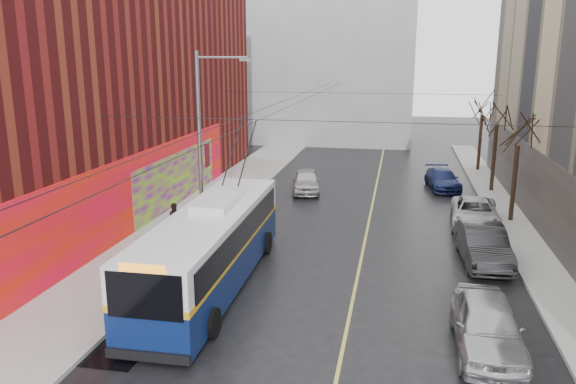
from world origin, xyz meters
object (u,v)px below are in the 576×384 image
object	(u,v)px
streetlight_pole	(203,142)
parked_car_a	(487,325)
following_car	(306,181)
parked_car_b	(483,245)
tree_near	(519,131)
trolleybus	(211,246)
pedestrian_b	(175,219)
tree_far	(483,105)
pedestrian_a	(167,243)
parked_car_d	(443,179)
tree_mid	(498,112)
parked_car_c	(475,213)

from	to	relation	value
streetlight_pole	parked_car_a	xyz separation A→B (m)	(11.94, -8.37, -4.02)
following_car	parked_car_b	bearing A→B (deg)	-59.32
streetlight_pole	tree_near	size ratio (longest dim) A/B	1.41
tree_near	following_car	world-z (taller)	tree_near
trolleybus	pedestrian_b	size ratio (longest dim) A/B	7.62
tree_near	pedestrian_b	distance (m)	18.20
tree_far	parked_car_a	bearing A→B (deg)	-96.44
trolleybus	pedestrian_b	xyz separation A→B (m)	(-3.68, 5.28, -0.66)
pedestrian_a	pedestrian_b	size ratio (longest dim) A/B	1.05
trolleybus	parked_car_b	distance (m)	11.70
trolleybus	pedestrian_b	bearing A→B (deg)	123.98
tree_far	trolleybus	world-z (taller)	tree_far
parked_car_d	tree_mid	bearing A→B (deg)	-14.71
streetlight_pole	tree_far	world-z (taller)	streetlight_pole
streetlight_pole	tree_mid	xyz separation A→B (m)	(15.14, 13.00, 0.41)
tree_far	parked_car_c	distance (m)	15.83
parked_car_b	trolleybus	bearing A→B (deg)	-159.98
trolleybus	parked_car_c	xyz separation A→B (m)	(11.03, 10.22, -0.90)
pedestrian_b	parked_car_a	bearing A→B (deg)	-88.05
tree_far	pedestrian_b	xyz separation A→B (m)	(-16.71, -20.00, -4.18)
tree_far	parked_car_c	world-z (taller)	tree_far
tree_far	following_car	distance (m)	15.78
tree_near	parked_car_d	size ratio (longest dim) A/B	1.41
streetlight_pole	pedestrian_b	bearing A→B (deg)	-179.99
trolleybus	pedestrian_a	size ratio (longest dim) A/B	7.23
parked_car_a	parked_car_c	world-z (taller)	parked_car_a
tree_mid	tree_far	world-z (taller)	tree_mid
streetlight_pole	parked_car_b	distance (m)	13.45
trolleybus	pedestrian_b	distance (m)	6.47
tree_near	following_car	xyz separation A→B (m)	(-11.99, 4.73, -4.23)
following_car	pedestrian_b	size ratio (longest dim) A/B	2.70
tree_mid	tree_far	bearing A→B (deg)	90.00
following_car	tree_near	bearing A→B (deg)	-31.23
parked_car_c	parked_car_d	xyz separation A→B (m)	(-1.10, 8.41, -0.05)
tree_mid	following_car	bearing A→B (deg)	-169.29
following_car	pedestrian_a	world-z (taller)	pedestrian_a
tree_mid	parked_car_d	xyz separation A→B (m)	(-3.10, 0.35, -4.59)
parked_car_d	following_car	bearing A→B (deg)	-171.94
trolleybus	tree_mid	bearing A→B (deg)	53.63
pedestrian_a	tree_mid	bearing A→B (deg)	-40.03
streetlight_pole	parked_car_d	world-z (taller)	streetlight_pole
streetlight_pole	pedestrian_b	world-z (taller)	streetlight_pole
tree_far	pedestrian_a	size ratio (longest dim) A/B	3.85
tree_far	pedestrian_b	size ratio (longest dim) A/B	4.06
tree_near	parked_car_b	bearing A→B (deg)	-109.24
parked_car_b	parked_car_c	bearing A→B (deg)	83.35
parked_car_b	tree_mid	bearing A→B (deg)	76.97
parked_car_d	pedestrian_b	xyz separation A→B (m)	(-13.61, -13.35, 0.30)
parked_car_d	tree_far	bearing A→B (deg)	56.72
tree_far	pedestrian_a	xyz separation A→B (m)	(-15.64, -23.55, -4.14)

